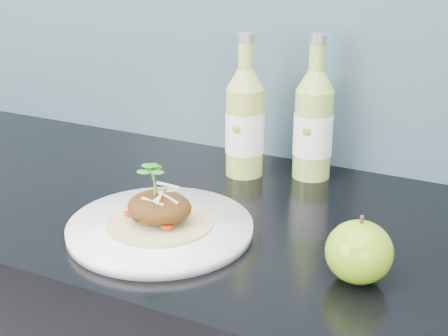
% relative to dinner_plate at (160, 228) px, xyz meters
% --- Properties ---
extents(dinner_plate, '(0.32, 0.32, 0.02)m').
position_rel_dinner_plate_xyz_m(dinner_plate, '(0.00, 0.00, 0.00)').
color(dinner_plate, white).
rests_on(dinner_plate, kitchen_counter).
extents(pork_taco, '(0.17, 0.17, 0.10)m').
position_rel_dinner_plate_xyz_m(pork_taco, '(-0.00, 0.00, 0.04)').
color(pork_taco, tan).
rests_on(pork_taco, dinner_plate).
extents(green_apple, '(0.10, 0.10, 0.09)m').
position_rel_dinner_plate_xyz_m(green_apple, '(0.31, -0.00, 0.03)').
color(green_apple, '#5C8B0F').
rests_on(green_apple, kitchen_counter).
extents(cider_bottle_left, '(0.10, 0.10, 0.27)m').
position_rel_dinner_plate_xyz_m(cider_bottle_left, '(0.01, 0.28, 0.09)').
color(cider_bottle_left, '#A3B34A').
rests_on(cider_bottle_left, kitchen_counter).
extents(cider_bottle_right, '(0.09, 0.09, 0.27)m').
position_rel_dinner_plate_xyz_m(cider_bottle_right, '(0.13, 0.33, 0.09)').
color(cider_bottle_right, '#97B84C').
rests_on(cider_bottle_right, kitchen_counter).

